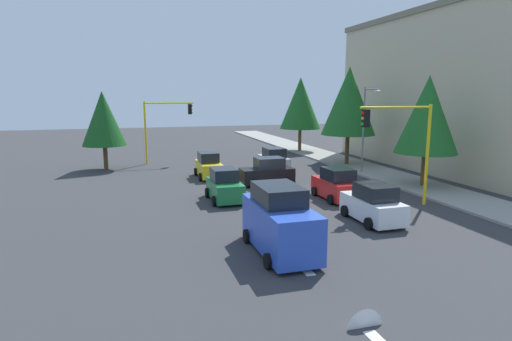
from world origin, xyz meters
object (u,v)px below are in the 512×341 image
Objects in this scene: tree_roadside_far at (300,103)px; delivery_van_blue at (280,222)px; traffic_signal_far_right at (165,120)px; tree_roadside_mid at (349,101)px; tree_roadside_near at (428,115)px; street_lamp_curbside at (366,121)px; car_red at (337,185)px; car_black at (267,172)px; car_silver at (274,160)px; tree_opposite_side at (103,119)px; car_yellow at (209,166)px; traffic_signal_near_left at (402,135)px; car_white at (373,205)px; car_green at (225,186)px.

delivery_van_blue is (28.82, -12.80, -4.16)m from tree_roadside_far.
traffic_signal_far_right reaches higher than delivery_van_blue.
tree_roadside_near is at bearing 2.86° from tree_roadside_mid.
street_lamp_curbside is at bearing -166.95° from tree_roadside_near.
delivery_van_blue is 1.30× the size of car_red.
car_black is (6.00, -9.62, -4.93)m from tree_roadside_mid.
tree_opposite_side is at bearing -108.99° from car_silver.
traffic_signal_far_right is at bearing -162.28° from car_yellow.
car_black is (12.00, 6.09, -3.19)m from traffic_signal_far_right.
car_black is 5.29m from car_yellow.
car_white is (2.15, -3.03, -3.24)m from traffic_signal_near_left.
car_red is (1.70, 6.70, 0.00)m from car_green.
traffic_signal_near_left is 10.63m from delivery_van_blue.
traffic_signal_far_right is 22.80m from tree_roadside_near.
tree_roadside_far is 2.20× the size of car_black.
car_green is at bearing -54.63° from tree_roadside_mid.
car_green is (8.92, -6.24, -0.00)m from car_silver.
tree_opposite_side is (-18.00, -16.73, 0.25)m from traffic_signal_near_left.
car_silver is 1.05× the size of car_green.
street_lamp_curbside is 9.61m from car_black.
delivery_van_blue is 1.25× the size of car_white.
delivery_van_blue reaches higher than car_silver.
tree_roadside_near reaches higher than car_green.
car_silver is 1.02× the size of car_yellow.
traffic_signal_near_left is 0.87× the size of tree_opposite_side.
car_red is at bearing -135.97° from traffic_signal_near_left.
tree_roadside_far reaches higher than delivery_van_blue.
car_red is at bearing -79.82° from tree_roadside_near.
car_green is (-4.38, -9.28, -3.24)m from traffic_signal_near_left.
traffic_signal_near_left is 24.57m from tree_opposite_side.
tree_roadside_near is 2.08× the size of car_red.
tree_roadside_far is 20.03m from tree_roadside_near.
delivery_van_blue is (22.82, 7.70, -3.10)m from tree_opposite_side.
car_silver is at bearing 156.49° from car_black.
delivery_van_blue is 9.21m from car_green.
tree_roadside_far is 10.02m from tree_roadside_mid.
street_lamp_curbside is at bearing 112.31° from car_green.
car_red is (9.27, 6.28, 0.00)m from car_yellow.
tree_roadside_near is at bearing 2.86° from tree_roadside_far.
car_red is (1.32, -7.36, -4.16)m from tree_roadside_near.
tree_roadside_mid is (-14.00, 4.27, 1.69)m from traffic_signal_near_left.
traffic_signal_near_left is at bearing 125.46° from car_white.
traffic_signal_far_right is 18.18m from street_lamp_curbside.
car_yellow is (1.34, -5.82, -0.00)m from car_silver.
tree_opposite_side reaches higher than traffic_signal_near_left.
tree_roadside_far is 27.40m from car_white.
tree_roadside_far is 31.81m from delivery_van_blue.
car_green is at bearing -136.22° from car_white.
tree_roadside_near is at bearing 88.47° from car_green.
car_yellow is at bearing 179.45° from delivery_van_blue.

